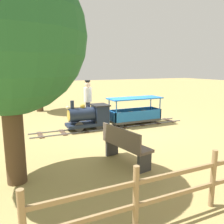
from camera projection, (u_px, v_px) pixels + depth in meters
ground_plane at (120, 126)px, 8.44m from camera, size 60.00×60.00×0.00m
track at (113, 127)px, 8.32m from camera, size 0.70×5.70×0.04m
locomotive at (89, 116)px, 7.87m from camera, size 0.66×1.45×1.00m
passenger_car at (135, 113)px, 8.61m from camera, size 0.76×2.00×0.97m
conductor_person at (88, 98)px, 8.89m from camera, size 0.30×0.30×1.62m
park_bench at (125, 145)px, 5.11m from camera, size 1.35×0.63×0.82m
oak_tree_near at (6, 36)px, 3.84m from camera, size 2.69×2.69×3.97m
oak_tree_far at (36, 47)px, 10.81m from camera, size 2.48×2.48×4.27m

